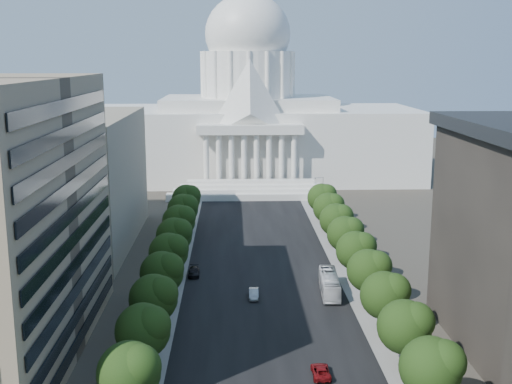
{
  "coord_description": "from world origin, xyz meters",
  "views": [
    {
      "loc": [
        -5.52,
        -46.12,
        42.5
      ],
      "look_at": [
        -0.81,
        83.42,
        15.48
      ],
      "focal_mm": 45.0,
      "sensor_mm": 36.0,
      "label": 1
    }
  ],
  "objects": [
    {
      "name": "sidewalk_right",
      "position": [
        19.0,
        90.0,
        0.0
      ],
      "size": [
        8.0,
        260.0,
        0.02
      ],
      "primitive_type": "cube",
      "color": "gray",
      "rests_on": "ground"
    },
    {
      "name": "car_dark_b",
      "position": [
        -13.5,
        76.12,
        0.78
      ],
      "size": [
        2.35,
        5.45,
        1.56
      ],
      "primitive_type": "imported",
      "rotation": [
        0.0,
        0.0,
        0.03
      ],
      "color": "black",
      "rests_on": "ground"
    },
    {
      "name": "tree_r_f",
      "position": [
        18.34,
        71.81,
        6.45
      ],
      "size": [
        7.79,
        7.6,
        9.97
      ],
      "color": "#33261C",
      "rests_on": "ground"
    },
    {
      "name": "tree_r_i",
      "position": [
        18.34,
        107.81,
        6.45
      ],
      "size": [
        7.79,
        7.6,
        9.97
      ],
      "color": "#33261C",
      "rests_on": "ground"
    },
    {
      "name": "road_asphalt",
      "position": [
        0.0,
        90.0,
        0.0
      ],
      "size": [
        30.0,
        260.0,
        0.01
      ],
      "primitive_type": "cube",
      "color": "black",
      "rests_on": "ground"
    },
    {
      "name": "streetlight_d",
      "position": [
        19.9,
        85.0,
        5.82
      ],
      "size": [
        2.61,
        0.44,
        9.0
      ],
      "color": "gray",
      "rests_on": "ground"
    },
    {
      "name": "car_silver",
      "position": [
        -1.95,
        63.53,
        0.8
      ],
      "size": [
        1.78,
        4.91,
        1.61
      ],
      "primitive_type": "imported",
      "rotation": [
        0.0,
        0.0,
        -0.02
      ],
      "color": "#999CA0",
      "rests_on": "ground"
    },
    {
      "name": "tree_l_b",
      "position": [
        -17.66,
        23.81,
        6.45
      ],
      "size": [
        7.79,
        7.6,
        9.97
      ],
      "color": "#33261C",
      "rests_on": "ground"
    },
    {
      "name": "tree_l_h",
      "position": [
        -17.66,
        95.81,
        6.45
      ],
      "size": [
        7.79,
        7.6,
        9.97
      ],
      "color": "#33261C",
      "rests_on": "ground"
    },
    {
      "name": "tree_l_j",
      "position": [
        -17.66,
        119.81,
        6.45
      ],
      "size": [
        7.79,
        7.6,
        9.97
      ],
      "color": "#33261C",
      "rests_on": "ground"
    },
    {
      "name": "streetlight_c",
      "position": [
        19.9,
        60.0,
        5.82
      ],
      "size": [
        2.61,
        0.44,
        9.0
      ],
      "color": "gray",
      "rests_on": "ground"
    },
    {
      "name": "tree_r_g",
      "position": [
        18.34,
        83.81,
        6.45
      ],
      "size": [
        7.79,
        7.6,
        9.97
      ],
      "color": "#33261C",
      "rests_on": "ground"
    },
    {
      "name": "office_block_left_far",
      "position": [
        -48.0,
        100.0,
        15.0
      ],
      "size": [
        38.0,
        52.0,
        30.0
      ],
      "primitive_type": "cube",
      "color": "gray",
      "rests_on": "ground"
    },
    {
      "name": "tree_r_b",
      "position": [
        18.34,
        23.81,
        6.45
      ],
      "size": [
        7.79,
        7.6,
        9.97
      ],
      "color": "#33261C",
      "rests_on": "ground"
    },
    {
      "name": "car_red",
      "position": [
        6.24,
        34.03,
        0.72
      ],
      "size": [
        2.39,
        5.17,
        1.44
      ],
      "primitive_type": "imported",
      "rotation": [
        0.0,
        0.0,
        3.14
      ],
      "color": "maroon",
      "rests_on": "ground"
    },
    {
      "name": "tree_r_d",
      "position": [
        18.34,
        47.81,
        6.45
      ],
      "size": [
        7.79,
        7.6,
        9.97
      ],
      "color": "#33261C",
      "rests_on": "ground"
    },
    {
      "name": "tree_l_e",
      "position": [
        -17.66,
        59.81,
        6.45
      ],
      "size": [
        7.79,
        7.6,
        9.97
      ],
      "color": "#33261C",
      "rests_on": "ground"
    },
    {
      "name": "sidewalk_left",
      "position": [
        -19.0,
        90.0,
        0.0
      ],
      "size": [
        8.0,
        260.0,
        0.02
      ],
      "primitive_type": "cube",
      "color": "gray",
      "rests_on": "ground"
    },
    {
      "name": "tree_r_c",
      "position": [
        18.34,
        35.81,
        6.45
      ],
      "size": [
        7.79,
        7.6,
        9.97
      ],
      "color": "#33261C",
      "rests_on": "ground"
    },
    {
      "name": "tree_r_j",
      "position": [
        18.34,
        119.81,
        6.45
      ],
      "size": [
        7.79,
        7.6,
        9.97
      ],
      "color": "#33261C",
      "rests_on": "ground"
    },
    {
      "name": "tree_l_i",
      "position": [
        -17.66,
        107.81,
        6.45
      ],
      "size": [
        7.79,
        7.6,
        9.97
      ],
      "color": "#33261C",
      "rests_on": "ground"
    },
    {
      "name": "tree_r_e",
      "position": [
        18.34,
        59.81,
        6.45
      ],
      "size": [
        7.79,
        7.6,
        9.97
      ],
      "color": "#33261C",
      "rests_on": "ground"
    },
    {
      "name": "streetlight_b",
      "position": [
        19.9,
        35.0,
        5.82
      ],
      "size": [
        2.61,
        0.44,
        9.0
      ],
      "color": "gray",
      "rests_on": "ground"
    },
    {
      "name": "tree_l_d",
      "position": [
        -17.66,
        47.81,
        6.45
      ],
      "size": [
        7.79,
        7.6,
        9.97
      ],
      "color": "#33261C",
      "rests_on": "ground"
    },
    {
      "name": "capitol",
      "position": [
        0.0,
        184.89,
        20.01
      ],
      "size": [
        120.0,
        56.0,
        73.0
      ],
      "color": "white",
      "rests_on": "ground"
    },
    {
      "name": "city_bus",
      "position": [
        12.09,
        65.43,
        1.84
      ],
      "size": [
        3.92,
        13.36,
        3.68
      ],
      "primitive_type": "imported",
      "rotation": [
        0.0,
        0.0,
        -0.06
      ],
      "color": "silver",
      "rests_on": "ground"
    },
    {
      "name": "tree_l_f",
      "position": [
        -17.66,
        71.81,
        6.45
      ],
      "size": [
        7.79,
        7.6,
        9.97
      ],
      "color": "#33261C",
      "rests_on": "ground"
    },
    {
      "name": "tree_l_g",
      "position": [
        -17.66,
        83.81,
        6.45
      ],
      "size": [
        7.79,
        7.6,
        9.97
      ],
      "color": "#33261C",
      "rests_on": "ground"
    },
    {
      "name": "tree_r_h",
      "position": [
        18.34,
        95.81,
        6.45
      ],
      "size": [
        7.79,
        7.6,
        9.97
      ],
      "color": "#33261C",
      "rests_on": "ground"
    },
    {
      "name": "streetlight_e",
      "position": [
        19.9,
        110.0,
        5.82
      ],
      "size": [
        2.61,
        0.44,
        9.0
      ],
      "color": "gray",
      "rests_on": "ground"
    },
    {
      "name": "tree_l_c",
      "position": [
        -17.66,
        35.81,
        6.45
      ],
      "size": [
        7.79,
        7.6,
        9.97
      ],
      "color": "#33261C",
      "rests_on": "ground"
    },
    {
      "name": "streetlight_f",
      "position": [
        19.9,
        135.0,
        5.82
      ],
      "size": [
        2.61,
        0.44,
        9.0
      ],
      "color": "gray",
      "rests_on": "ground"
    }
  ]
}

